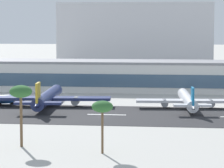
{
  "coord_description": "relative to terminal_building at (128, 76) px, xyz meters",
  "views": [
    {
      "loc": [
        23.63,
        -169.75,
        27.13
      ],
      "look_at": [
        0.47,
        22.26,
        7.83
      ],
      "focal_mm": 93.24,
      "sensor_mm": 36.0,
      "label": 1
    }
  ],
  "objects": [
    {
      "name": "runway_strip",
      "position": [
        -1.31,
        -68.11,
        -6.29
      ],
      "size": [
        800.0,
        39.2,
        0.08
      ],
      "primitive_type": "cube",
      "color": "#262628",
      "rests_on": "ground_plane"
    },
    {
      "name": "service_baggage_tug_2",
      "position": [
        -4.68,
        -43.58,
        -5.28
      ],
      "size": [
        3.31,
        3.46,
        2.2
      ],
      "rotation": [
        0.0,
        0.0,
        2.29
      ],
      "color": "gold",
      "rests_on": "ground_plane"
    },
    {
      "name": "airliner_gold_tail_gate_1",
      "position": [
        -22.56,
        -53.26,
        -3.16
      ],
      "size": [
        43.04,
        47.65,
        9.95
      ],
      "rotation": [
        0.0,
        0.0,
        1.64
      ],
      "color": "navy",
      "rests_on": "ground_plane"
    },
    {
      "name": "runway_centreline_dash_4",
      "position": [
        -0.43,
        -68.11,
        -6.24
      ],
      "size": [
        12.0,
        1.2,
        0.01
      ],
      "primitive_type": "cube",
      "color": "white",
      "rests_on": "runway_strip"
    },
    {
      "name": "terminal_building",
      "position": [
        0.0,
        0.0,
        0.0
      ],
      "size": [
        187.67,
        23.77,
        12.64
      ],
      "color": "silver",
      "rests_on": "ground_plane"
    },
    {
      "name": "ground_plane",
      "position": [
        -1.31,
        -73.25,
        -6.33
      ],
      "size": [
        1400.0,
        1400.0,
        0.0
      ],
      "primitive_type": "plane",
      "color": "#B2AFA8"
    },
    {
      "name": "palm_tree_3",
      "position": [
        -13.44,
        -117.25,
        5.84
      ],
      "size": [
        5.1,
        5.1,
        13.97
      ],
      "color": "brown",
      "rests_on": "ground_plane"
    },
    {
      "name": "service_box_truck_1",
      "position": [
        -38.48,
        -48.58,
        -4.54
      ],
      "size": [
        6.42,
        4.96,
        3.25
      ],
      "rotation": [
        0.0,
        0.0,
        0.49
      ],
      "color": "#23569E",
      "rests_on": "ground_plane"
    },
    {
      "name": "palm_tree_1",
      "position": [
        5.64,
        -121.89,
        3.55
      ],
      "size": [
        4.57,
        4.57,
        11.37
      ],
      "color": "brown",
      "rests_on": "ground_plane"
    },
    {
      "name": "airliner_blue_tail_gate_2",
      "position": [
        24.38,
        -51.58,
        -3.55
      ],
      "size": [
        34.26,
        41.69,
        8.7
      ],
      "rotation": [
        0.0,
        0.0,
        1.65
      ],
      "color": "silver",
      "rests_on": "ground_plane"
    },
    {
      "name": "distant_hotel_block",
      "position": [
        -7.45,
        132.3,
        14.66
      ],
      "size": [
        98.03,
        31.3,
        41.97
      ],
      "primitive_type": "cube",
      "color": "#BCBCC1",
      "rests_on": "ground_plane"
    }
  ]
}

